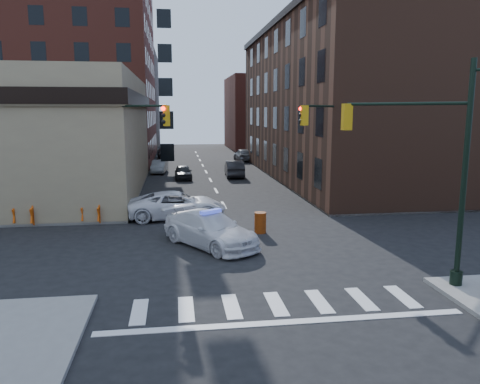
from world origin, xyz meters
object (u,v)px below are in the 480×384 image
object	(u,v)px
parked_car_enear	(234,169)
barrel_bank	(158,209)
parked_car_wnear	(183,172)
police_car	(210,229)
pedestrian_b	(19,203)
pickup	(177,205)
barricade_nw_a	(92,213)
pedestrian_a	(84,204)
barrel_road	(260,223)
parked_car_wfar	(159,167)

from	to	relation	value
parked_car_enear	barrel_bank	bearing A→B (deg)	70.41
barrel_bank	parked_car_wnear	bearing A→B (deg)	83.46
police_car	pedestrian_b	xyz separation A→B (m)	(-10.80, 7.07, 0.16)
pickup	police_car	bearing A→B (deg)	-169.57
barricade_nw_a	parked_car_wnear	bearing A→B (deg)	83.86
parked_car_enear	pedestrian_a	xyz separation A→B (m)	(-11.12, -17.19, 0.16)
parked_car_wnear	barrel_bank	xyz separation A→B (m)	(-1.83, -15.93, -0.18)
pickup	barrel_bank	distance (m)	1.32
parked_car_enear	barrel_bank	world-z (taller)	parked_car_enear
barricade_nw_a	pedestrian_b	bearing A→B (deg)	169.91
pedestrian_a	barrel_road	distance (m)	10.67
police_car	barrel_road	world-z (taller)	police_car
pedestrian_b	police_car	bearing A→B (deg)	-25.51
barrel_bank	barricade_nw_a	distance (m)	3.92
pickup	pedestrian_a	xyz separation A→B (m)	(-5.44, 0.20, 0.14)
barrel_road	barrel_bank	bearing A→B (deg)	139.83
parked_car_wnear	barrel_road	world-z (taller)	parked_car_wnear
pedestrian_a	parked_car_enear	bearing A→B (deg)	100.75
pickup	barricade_nw_a	xyz separation A→B (m)	(-4.81, -0.79, -0.20)
barrel_bank	barricade_nw_a	xyz separation A→B (m)	(-3.67, -1.37, 0.13)
pedestrian_a	barricade_nw_a	size ratio (longest dim) A/B	1.30
parked_car_wnear	parked_car_wfar	size ratio (longest dim) A/B	0.97
pedestrian_a	barrel_bank	world-z (taller)	pedestrian_a
pickup	parked_car_wnear	distance (m)	16.52
pedestrian_a	barrel_road	world-z (taller)	pedestrian_a
parked_car_enear	pedestrian_a	bearing A→B (deg)	59.60
pickup	barrel_bank	xyz separation A→B (m)	(-1.14, 0.57, -0.33)
police_car	pedestrian_b	distance (m)	12.91
barrel_road	pedestrian_a	bearing A→B (deg)	156.49
parked_car_wnear	barrel_road	distance (m)	20.88
pedestrian_a	pedestrian_b	bearing A→B (deg)	-147.74
parked_car_wnear	barricade_nw_a	size ratio (longest dim) A/B	3.14
pedestrian_a	parked_car_wfar	bearing A→B (deg)	123.68
parked_car_wfar	barricade_nw_a	xyz separation A→B (m)	(-3.09, -22.15, -0.04)
pickup	parked_car_wnear	world-z (taller)	pickup
pickup	parked_car_wnear	bearing A→B (deg)	-5.98
pickup	barricade_nw_a	world-z (taller)	pickup
barrel_road	parked_car_wnear	bearing A→B (deg)	100.09
police_car	pedestrian_a	world-z (taller)	pedestrian_a
pedestrian_a	pedestrian_b	size ratio (longest dim) A/B	0.98
police_car	pedestrian_a	size ratio (longest dim) A/B	3.47
barrel_road	barrel_bank	world-z (taller)	barrel_road
barricade_nw_a	parked_car_wfar	bearing A→B (deg)	93.53
parked_car_enear	barrel_road	bearing A→B (deg)	88.92
police_car	parked_car_wnear	world-z (taller)	police_car
parked_car_wnear	pedestrian_b	bearing A→B (deg)	-123.84
barrel_bank	barricade_nw_a	bearing A→B (deg)	-159.54
pedestrian_a	pedestrian_b	xyz separation A→B (m)	(-3.84, 0.77, 0.02)
pedestrian_b	barricade_nw_a	distance (m)	4.82
pickup	parked_car_enear	world-z (taller)	pickup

